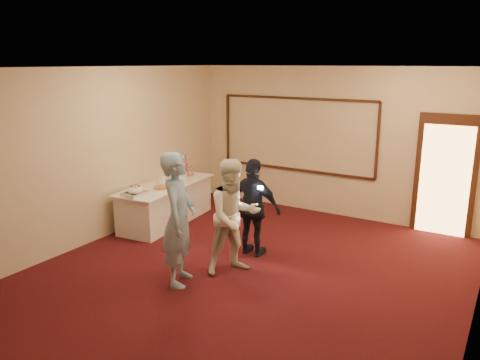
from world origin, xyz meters
name	(u,v)px	position (x,y,z in m)	size (l,w,h in m)	color
floor	(244,277)	(0.00, 0.00, 0.00)	(7.00, 7.00, 0.00)	black
room_walls	(244,141)	(0.00, 0.00, 2.03)	(6.04, 7.04, 3.02)	beige
wall_molding	(296,135)	(-0.80, 3.47, 1.60)	(3.45, 0.04, 1.55)	black
doorway	(445,176)	(2.15, 3.45, 1.08)	(1.05, 0.07, 2.20)	black
buffet_table	(166,203)	(-2.56, 1.31, 0.39)	(1.10, 2.34, 0.77)	silver
pavlova_tray	(135,192)	(-2.50, 0.42, 0.84)	(0.34, 0.49, 0.17)	silver
cupcake_stand	(186,167)	(-2.68, 2.13, 0.94)	(0.33, 0.33, 0.48)	#D24E69
plate_stack_a	(162,180)	(-2.66, 1.32, 0.85)	(0.18, 0.18, 0.15)	white
plate_stack_b	(183,176)	(-2.49, 1.76, 0.85)	(0.19, 0.19, 0.16)	white
tart	(161,188)	(-2.39, 0.97, 0.80)	(0.29, 0.29, 0.06)	white
man	(179,219)	(-0.69, -0.61, 0.95)	(0.69, 0.46, 1.90)	#88AED8
woman	(234,217)	(-0.23, 0.10, 0.86)	(0.84, 0.65, 1.73)	white
guest	(254,208)	(-0.30, 0.80, 0.80)	(0.94, 0.39, 1.60)	black
camera_flash	(260,188)	(-0.11, 0.67, 1.19)	(0.07, 0.04, 0.05)	white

